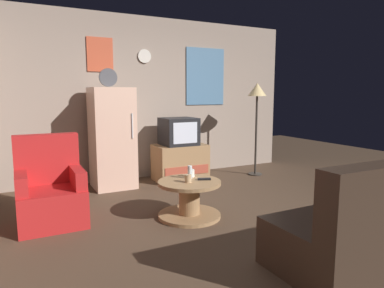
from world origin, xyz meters
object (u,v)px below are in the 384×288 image
(standing_lamp, at_px, (257,97))
(coffee_table, at_px, (189,199))
(wine_glass, at_px, (190,172))
(remote_control, at_px, (204,179))
(mug_ceramic_tan, at_px, (188,178))
(mug_ceramic_white, at_px, (191,173))
(couch, at_px, (375,228))
(tv_stand, at_px, (180,162))
(fridge, at_px, (112,138))
(armchair, at_px, (50,193))
(crt_tv, at_px, (179,131))

(standing_lamp, height_order, coffee_table, standing_lamp)
(wine_glass, relative_size, remote_control, 1.00)
(standing_lamp, height_order, mug_ceramic_tan, standing_lamp)
(coffee_table, bearing_deg, mug_ceramic_white, 56.69)
(wine_glass, bearing_deg, couch, -65.81)
(mug_ceramic_tan, xyz_separation_m, remote_control, (0.21, 0.01, -0.03))
(tv_stand, height_order, remote_control, tv_stand)
(fridge, height_order, mug_ceramic_tan, fridge)
(tv_stand, xyz_separation_m, coffee_table, (-0.66, -1.65, -0.08))
(mug_ceramic_tan, bearing_deg, mug_ceramic_white, 55.31)
(fridge, bearing_deg, standing_lamp, -7.82)
(mug_ceramic_tan, bearing_deg, wine_glass, 57.03)
(standing_lamp, bearing_deg, wine_glass, -146.57)
(remote_control, bearing_deg, tv_stand, 95.36)
(coffee_table, xyz_separation_m, couch, (0.87, -1.69, 0.10))
(standing_lamp, xyz_separation_m, mug_ceramic_white, (-1.87, -1.21, -0.89))
(armchair, bearing_deg, remote_control, -19.84)
(mug_ceramic_white, height_order, armchair, armchair)
(fridge, distance_m, crt_tv, 1.07)
(fridge, xyz_separation_m, crt_tv, (1.07, -0.06, 0.05))
(mug_ceramic_white, height_order, mug_ceramic_tan, same)
(fridge, relative_size, armchair, 1.84)
(coffee_table, height_order, mug_ceramic_tan, mug_ceramic_tan)
(crt_tv, xyz_separation_m, armchair, (-2.06, -1.11, -0.47))
(coffee_table, distance_m, armchair, 1.53)
(wine_glass, xyz_separation_m, armchair, (-1.49, 0.44, -0.16))
(wine_glass, bearing_deg, armchair, 163.67)
(wine_glass, height_order, mug_ceramic_white, wine_glass)
(fridge, xyz_separation_m, tv_stand, (1.10, -0.06, -0.46))
(crt_tv, relative_size, armchair, 0.56)
(remote_control, bearing_deg, crt_tv, 96.15)
(standing_lamp, height_order, mug_ceramic_white, standing_lamp)
(wine_glass, distance_m, remote_control, 0.19)
(remote_control, height_order, armchair, armchair)
(remote_control, bearing_deg, fridge, 130.74)
(fridge, bearing_deg, couch, -69.01)
(tv_stand, bearing_deg, mug_ceramic_tan, -112.39)
(standing_lamp, height_order, remote_control, standing_lamp)
(fridge, height_order, mug_ceramic_white, fridge)
(crt_tv, distance_m, mug_ceramic_tan, 1.86)
(crt_tv, relative_size, mug_ceramic_white, 6.00)
(armchair, xyz_separation_m, couch, (2.29, -2.23, -0.03))
(tv_stand, distance_m, coffee_table, 1.78)
(standing_lamp, height_order, couch, standing_lamp)
(fridge, bearing_deg, tv_stand, -3.06)
(standing_lamp, bearing_deg, mug_ceramic_white, -147.22)
(coffee_table, bearing_deg, crt_tv, 68.98)
(mug_ceramic_tan, height_order, armchair, armchair)
(remote_control, relative_size, armchair, 0.16)
(remote_control, bearing_deg, mug_ceramic_tan, -154.56)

